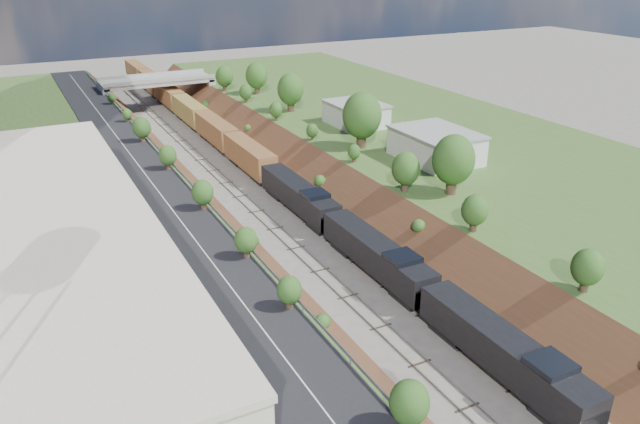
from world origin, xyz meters
TOP-DOWN VIEW (x-y plane):
  - platform_left at (-33.00, 60.00)m, footprint 44.00×180.00m
  - platform_right at (33.00, 60.00)m, footprint 44.00×180.00m
  - embankment_left at (-11.00, 60.00)m, footprint 10.00×180.00m
  - embankment_right at (11.00, 60.00)m, footprint 10.00×180.00m
  - rail_left_track at (-2.60, 60.00)m, footprint 1.58×180.00m
  - rail_right_track at (2.60, 60.00)m, footprint 1.58×180.00m
  - road at (-15.50, 60.00)m, footprint 8.00×180.00m
  - guardrail at (-11.40, 59.80)m, footprint 0.10×171.00m
  - commercial_building at (-28.00, 38.00)m, footprint 14.30×62.30m
  - overpass at (0.00, 122.00)m, footprint 24.50×8.30m
  - white_building_near at (23.50, 52.00)m, footprint 9.00×12.00m
  - white_building_far at (23.00, 74.00)m, footprint 8.00×10.00m
  - tree_right_large at (17.00, 40.00)m, footprint 5.25×5.25m
  - tree_left_crest at (-11.80, 20.00)m, footprint 2.45×2.45m
  - freight_train at (2.60, 87.81)m, footprint 3.15×160.38m

SIDE VIEW (x-z plane):
  - embankment_left at x=-11.00m, z-range -5.00..5.00m
  - embankment_right at x=11.00m, z-range -5.00..5.00m
  - rail_left_track at x=-2.60m, z-range 0.00..0.18m
  - rail_right_track at x=2.60m, z-range 0.00..0.18m
  - platform_left at x=-33.00m, z-range 0.00..5.00m
  - platform_right at x=33.00m, z-range 0.00..5.00m
  - freight_train at x=2.60m, z-range 0.33..5.02m
  - overpass at x=0.00m, z-range 1.22..8.62m
  - road at x=-15.50m, z-range 5.00..5.10m
  - guardrail at x=-11.40m, z-range 5.20..5.90m
  - white_building_far at x=23.00m, z-range 5.00..8.60m
  - white_building_near at x=23.50m, z-range 5.00..9.00m
  - tree_left_crest at x=-11.80m, z-range 5.26..8.82m
  - commercial_building at x=-28.00m, z-range 5.01..12.01m
  - tree_right_large at x=17.00m, z-range 5.58..13.19m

